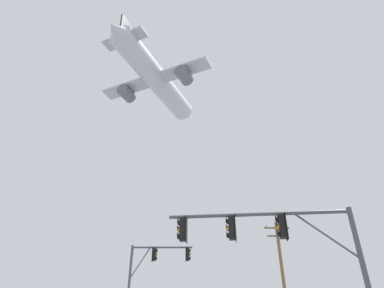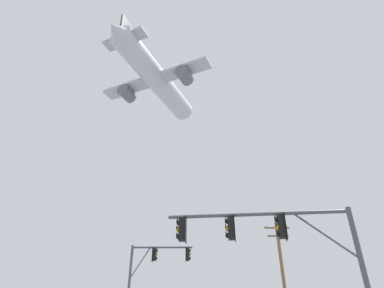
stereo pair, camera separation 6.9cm
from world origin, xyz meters
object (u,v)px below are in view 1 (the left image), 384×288
Objects in this scene: airplane at (157,80)px; utility_pole at (283,275)px; signal_pole_near at (276,240)px; signal_pole_far at (151,270)px.

utility_pole is at bearing -49.74° from airplane.
signal_pole_near is 15.91m from utility_pole.
signal_pole_far is 0.27× the size of airplane.
utility_pole is 39.59m from airplane.
utility_pole is (4.63, 15.20, 0.63)m from signal_pole_near.
airplane is at bearing 130.26° from utility_pole.
airplane is (-8.57, 30.79, 34.53)m from signal_pole_near.
utility_pole is (10.52, 2.56, -0.01)m from signal_pole_far.
signal_pole_near is 47.06m from airplane.
airplane is (-2.68, 18.15, 33.90)m from signal_pole_far.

